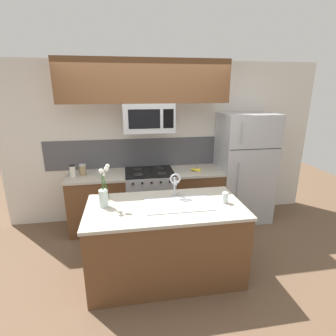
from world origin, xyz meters
name	(u,v)px	position (x,y,z in m)	size (l,w,h in m)	color
ground_plane	(157,256)	(0.00, 0.00, 0.00)	(10.00, 10.00, 0.00)	brown
rear_partition	(164,143)	(0.30, 1.28, 1.30)	(5.20, 0.10, 2.60)	silver
splash_band	(147,153)	(0.00, 1.22, 1.15)	(3.28, 0.01, 0.48)	#4C4C51
back_counter_left	(99,202)	(-0.82, 0.90, 0.46)	(0.90, 0.65, 0.91)	brown
back_counter_right	(196,196)	(0.77, 0.90, 0.46)	(0.81, 0.65, 0.91)	brown
stove_range	(150,198)	(0.00, 0.90, 0.46)	(0.76, 0.64, 0.93)	#A8AAAF
microwave	(148,117)	(0.00, 0.88, 1.77)	(0.74, 0.40, 0.42)	#A8AAAF
upper_cabinet_band	(145,81)	(-0.04, 0.85, 2.28)	(2.41, 0.34, 0.60)	brown
refrigerator	(243,168)	(1.59, 0.92, 0.90)	(0.86, 0.74, 1.80)	#A8AAAF
storage_jar_tall	(73,171)	(-1.15, 0.87, 1.00)	(0.08, 0.08, 0.18)	silver
storage_jar_medium	(83,170)	(-1.02, 0.93, 0.99)	(0.10, 0.10, 0.17)	#997F5B
banana_bunch	(197,170)	(0.75, 0.84, 0.93)	(0.19, 0.15, 0.07)	yellow
island_counter	(165,240)	(0.06, -0.35, 0.46)	(1.78, 0.92, 0.91)	brown
kitchen_sink	(178,210)	(0.21, -0.35, 0.84)	(0.76, 0.44, 0.16)	#ADAFB5
sink_faucet	(175,182)	(0.22, -0.13, 1.11)	(0.14, 0.14, 0.31)	#B7BABF
drinking_glass	(225,198)	(0.75, -0.39, 0.97)	(0.07, 0.07, 0.13)	silver
flower_vase	(104,194)	(-0.62, -0.27, 1.06)	(0.14, 0.11, 0.50)	silver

